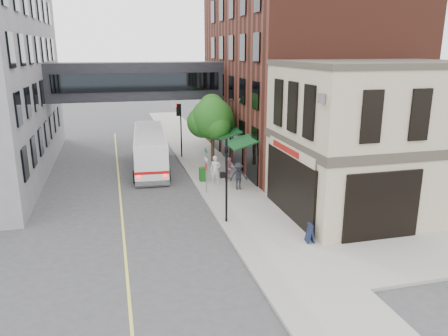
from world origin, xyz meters
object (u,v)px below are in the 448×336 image
pedestrian_c (239,176)px  newspaper_box (203,174)px  pedestrian_b (230,168)px  bus (150,148)px  sandwich_board (310,233)px  pedestrian_a (215,170)px

pedestrian_c → newspaper_box: pedestrian_c is taller
pedestrian_b → newspaper_box: size_ratio=1.67×
pedestrian_b → newspaper_box: bearing=154.3°
bus → pedestrian_b: 7.18m
pedestrian_b → sandwich_board: (1.00, -10.96, -0.34)m
pedestrian_a → pedestrian_c: pedestrian_a is taller
pedestrian_a → pedestrian_b: 1.37m
pedestrian_a → sandwich_board: 10.54m
sandwich_board → bus: bearing=117.5°
pedestrian_a → sandwich_board: (2.19, -10.30, -0.50)m
pedestrian_b → pedestrian_c: (-0.02, -2.34, 0.10)m
pedestrian_b → sandwich_board: bearing=-107.4°
bus → pedestrian_c: size_ratio=5.95×
bus → newspaper_box: bearing=-57.2°
pedestrian_b → sandwich_board: pedestrian_b is taller
pedestrian_a → newspaper_box: 1.14m
bus → sandwich_board: bearing=-69.2°
pedestrian_a → bus: bearing=144.2°
pedestrian_c → sandwich_board: pedestrian_c is taller
sandwich_board → pedestrian_a: bearing=108.8°
pedestrian_a → newspaper_box: bearing=152.3°
pedestrian_a → newspaper_box: size_ratio=1.99×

